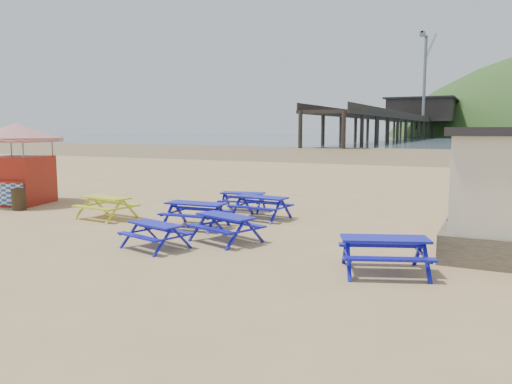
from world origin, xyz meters
The scene contains 14 objects.
ground centered at (0.00, 0.00, 0.00)m, with size 400.00×400.00×0.00m, color tan.
wet_sand centered at (0.00, 55.00, 0.00)m, with size 400.00×400.00×0.00m, color olive.
sea centered at (0.00, 170.00, 0.01)m, with size 400.00×400.00×0.00m, color #495C69.
picnic_table_blue_a centered at (-0.75, 3.31, 0.35)m, with size 1.91×1.66×0.70m.
picnic_table_blue_b centered at (0.61, 2.02, 0.39)m, with size 2.02×1.70×0.78m.
picnic_table_blue_c centered at (7.76, 0.49, 0.37)m, with size 2.01×1.75×0.74m.
picnic_table_blue_d centered at (-0.01, -3.14, 0.33)m, with size 1.86×1.64×0.66m.
picnic_table_blue_e centered at (1.27, -1.67, 0.37)m, with size 2.14×1.93×0.75m.
picnic_table_blue_f centered at (5.85, -2.83, 0.39)m, with size 2.27×2.07×0.78m.
picnic_table_yellow centered at (-4.27, -0.30, 0.38)m, with size 2.00×1.69×0.77m.
ice_cream_kiosk centered at (-10.06, 0.86, 2.12)m, with size 4.62×4.62×3.37m.
litter_bin centered at (-8.60, -0.35, 0.42)m, with size 0.57×0.57×0.83m.
pier centered at (-17.99, 178.23, 5.46)m, with size 24.00×220.00×39.29m.
picnic_table_blue_g centered at (-0.59, -0.28, 0.40)m, with size 1.97×1.62×0.79m.
Camera 1 is at (7.92, -13.54, 3.10)m, focal length 35.00 mm.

